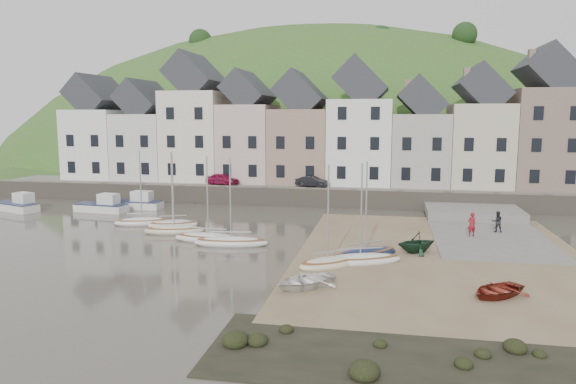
% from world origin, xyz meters
% --- Properties ---
extents(ground, '(160.00, 160.00, 0.00)m').
position_xyz_m(ground, '(0.00, 0.00, 0.00)').
color(ground, '#4C473B').
rests_on(ground, ground).
extents(quay_land, '(90.00, 30.00, 1.50)m').
position_xyz_m(quay_land, '(0.00, 32.00, 0.75)').
color(quay_land, '#325522').
rests_on(quay_land, ground).
extents(quay_street, '(70.00, 7.00, 0.10)m').
position_xyz_m(quay_street, '(0.00, 20.50, 1.55)').
color(quay_street, slate).
rests_on(quay_street, quay_land).
extents(seawall, '(70.00, 1.20, 1.80)m').
position_xyz_m(seawall, '(0.00, 17.00, 0.90)').
color(seawall, slate).
rests_on(seawall, ground).
extents(beach, '(18.00, 26.00, 0.06)m').
position_xyz_m(beach, '(11.00, 0.00, 0.03)').
color(beach, brown).
rests_on(beach, ground).
extents(slipway, '(8.00, 18.00, 0.12)m').
position_xyz_m(slipway, '(15.00, 8.00, 0.06)').
color(slipway, slate).
rests_on(slipway, ground).
extents(hillside, '(134.40, 84.00, 84.00)m').
position_xyz_m(hillside, '(-5.00, 60.00, -17.99)').
color(hillside, '#325522').
rests_on(hillside, ground).
extents(townhouse_terrace, '(61.05, 8.00, 13.93)m').
position_xyz_m(townhouse_terrace, '(1.76, 24.00, 7.32)').
color(townhouse_terrace, white).
rests_on(townhouse_terrace, quay_land).
extents(sailboat_0, '(4.69, 2.91, 6.32)m').
position_xyz_m(sailboat_0, '(-12.15, 5.70, 0.26)').
color(sailboat_0, white).
rests_on(sailboat_0, ground).
extents(sailboat_1, '(4.20, 2.88, 6.32)m').
position_xyz_m(sailboat_1, '(-9.21, 5.16, 0.27)').
color(sailboat_1, white).
rests_on(sailboat_1, ground).
extents(sailboat_2, '(4.79, 2.55, 6.32)m').
position_xyz_m(sailboat_2, '(-8.30, 3.19, 0.26)').
color(sailboat_2, beige).
rests_on(sailboat_2, ground).
extents(sailboat_3, '(5.11, 1.69, 6.32)m').
position_xyz_m(sailboat_3, '(-4.86, 1.14, 0.26)').
color(sailboat_3, white).
rests_on(sailboat_3, ground).
extents(sailboat_4, '(5.34, 2.20, 6.32)m').
position_xyz_m(sailboat_4, '(-2.93, 0.32, 0.26)').
color(sailboat_4, white).
rests_on(sailboat_4, ground).
extents(sailboat_5, '(4.65, 4.25, 6.32)m').
position_xyz_m(sailboat_5, '(6.32, -1.16, 0.26)').
color(sailboat_5, '#161F46').
rests_on(sailboat_5, ground).
extents(sailboat_6, '(5.36, 3.29, 6.32)m').
position_xyz_m(sailboat_6, '(6.10, -2.61, 0.26)').
color(sailboat_6, white).
rests_on(sailboat_6, ground).
extents(sailboat_7, '(3.90, 3.48, 6.32)m').
position_xyz_m(sailboat_7, '(4.24, -3.79, 0.27)').
color(sailboat_7, beige).
rests_on(sailboat_7, ground).
extents(motorboat_0, '(5.08, 2.26, 1.70)m').
position_xyz_m(motorboat_0, '(-18.39, 10.54, 0.58)').
color(motorboat_0, white).
rests_on(motorboat_0, ground).
extents(motorboat_1, '(5.21, 3.28, 1.70)m').
position_xyz_m(motorboat_1, '(-26.56, 9.53, 0.58)').
color(motorboat_1, white).
rests_on(motorboat_1, ground).
extents(motorboat_2, '(5.43, 1.87, 1.70)m').
position_xyz_m(motorboat_2, '(-16.17, 12.76, 0.58)').
color(motorboat_2, white).
rests_on(motorboat_2, ground).
extents(rowboat_white, '(4.12, 4.09, 0.70)m').
position_xyz_m(rowboat_white, '(3.50, -7.85, 0.41)').
color(rowboat_white, white).
rests_on(rowboat_white, beach).
extents(rowboat_green, '(3.43, 3.29, 1.40)m').
position_xyz_m(rowboat_green, '(9.52, 0.45, 0.76)').
color(rowboat_green, '#163321').
rests_on(rowboat_green, beach).
extents(rowboat_red, '(3.83, 3.76, 0.65)m').
position_xyz_m(rowboat_red, '(13.03, -7.47, 0.38)').
color(rowboat_red, maroon).
rests_on(rowboat_red, beach).
extents(person_red, '(0.77, 0.67, 1.78)m').
position_xyz_m(person_red, '(13.71, 5.80, 1.01)').
color(person_red, maroon).
rests_on(person_red, slipway).
extents(person_dark, '(0.82, 0.66, 1.61)m').
position_xyz_m(person_dark, '(15.83, 7.65, 0.92)').
color(person_dark, '#222228').
rests_on(person_dark, slipway).
extents(car_left, '(3.88, 2.35, 1.24)m').
position_xyz_m(car_left, '(-9.64, 19.50, 2.22)').
color(car_left, maroon).
rests_on(car_left, quay_street).
extents(car_right, '(3.62, 2.00, 1.13)m').
position_xyz_m(car_right, '(-0.01, 19.50, 2.16)').
color(car_right, black).
rests_on(car_right, quay_street).
extents(shore_rocks, '(14.00, 6.00, 0.72)m').
position_xyz_m(shore_rocks, '(7.35, -15.11, 0.10)').
color(shore_rocks, black).
rests_on(shore_rocks, ground).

